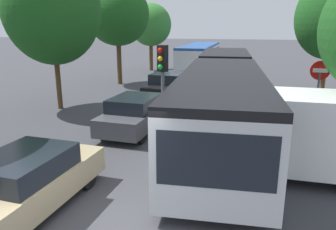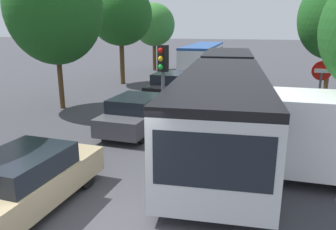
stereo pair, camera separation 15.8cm
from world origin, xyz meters
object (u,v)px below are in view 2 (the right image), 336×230
(articulated_bus, at_px, (225,86))
(tree_left_mid, at_px, (54,8))
(traffic_light, at_px, (163,72))
(queued_car_black, at_px, (172,86))
(tree_left_far, at_px, (119,16))
(queued_car_tan, at_px, (26,180))
(tree_right_mid, at_px, (334,18))
(no_entry_sign, at_px, (320,87))
(white_van, at_px, (294,133))
(tree_left_distant, at_px, (154,25))
(city_bus_rear, at_px, (203,56))
(queued_car_graphite, at_px, (136,113))

(articulated_bus, height_order, tree_left_mid, tree_left_mid)
(articulated_bus, height_order, traffic_light, traffic_light)
(queued_car_black, distance_m, tree_left_mid, 7.18)
(articulated_bus, height_order, tree_left_far, tree_left_far)
(articulated_bus, distance_m, queued_car_tan, 9.37)
(tree_left_mid, bearing_deg, tree_right_mid, 22.58)
(articulated_bus, bearing_deg, traffic_light, -32.79)
(queued_car_black, distance_m, no_entry_sign, 8.36)
(white_van, distance_m, tree_left_distant, 22.97)
(city_bus_rear, xyz_separation_m, no_entry_sign, (6.95, -17.55, 0.51))
(tree_left_far, bearing_deg, tree_left_mid, -91.10)
(traffic_light, xyz_separation_m, no_entry_sign, (5.43, 1.85, -0.62))
(city_bus_rear, xyz_separation_m, tree_left_distant, (-4.40, -0.97, 2.74))
(queued_car_black, bearing_deg, white_van, -143.62)
(city_bus_rear, bearing_deg, traffic_light, -175.06)
(queued_car_graphite, height_order, traffic_light, traffic_light)
(queued_car_tan, distance_m, tree_left_distant, 24.33)
(queued_car_tan, xyz_separation_m, queued_car_black, (0.40, 11.94, 0.08))
(white_van, xyz_separation_m, traffic_light, (-4.22, 1.96, 1.26))
(city_bus_rear, relative_size, queued_car_black, 2.45)
(queued_car_black, relative_size, no_entry_sign, 1.60)
(tree_left_far, xyz_separation_m, tree_left_distant, (0.12, 7.71, -0.57))
(city_bus_rear, bearing_deg, queued_car_tan, 180.00)
(tree_right_mid, bearing_deg, queued_car_tan, -121.83)
(tree_left_distant, bearing_deg, queued_car_tan, -79.94)
(city_bus_rear, height_order, tree_left_far, tree_left_far)
(city_bus_rear, bearing_deg, queued_car_black, -178.61)
(articulated_bus, bearing_deg, tree_right_mid, 133.12)
(white_van, height_order, tree_left_far, tree_left_far)
(city_bus_rear, relative_size, white_van, 2.19)
(queued_car_tan, bearing_deg, traffic_light, -14.35)
(queued_car_tan, bearing_deg, articulated_bus, -18.92)
(city_bus_rear, bearing_deg, queued_car_graphite, -178.85)
(traffic_light, bearing_deg, articulated_bus, 169.26)
(tree_right_mid, bearing_deg, articulated_bus, -133.33)
(traffic_light, relative_size, tree_left_mid, 0.45)
(tree_left_mid, bearing_deg, city_bus_rear, 73.84)
(queued_car_tan, distance_m, tree_right_mid, 16.97)
(queued_car_graphite, bearing_deg, queued_car_black, 3.88)
(queued_car_graphite, relative_size, queued_car_black, 0.92)
(tree_left_mid, xyz_separation_m, tree_right_mid, (13.20, 5.49, -0.39))
(articulated_bus, xyz_separation_m, queued_car_graphite, (-3.17, -2.59, -0.78))
(queued_car_tan, distance_m, queued_car_graphite, 6.05)
(articulated_bus, distance_m, city_bus_rear, 16.42)
(no_entry_sign, xyz_separation_m, tree_left_mid, (-11.62, 1.45, 2.96))
(queued_car_black, relative_size, tree_left_distant, 0.75)
(tree_right_mid, bearing_deg, no_entry_sign, -102.84)
(city_bus_rear, xyz_separation_m, tree_right_mid, (8.53, -10.62, 3.07))
(tree_left_distant, bearing_deg, no_entry_sign, -55.61)
(queued_car_tan, bearing_deg, queued_car_black, 1.77)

